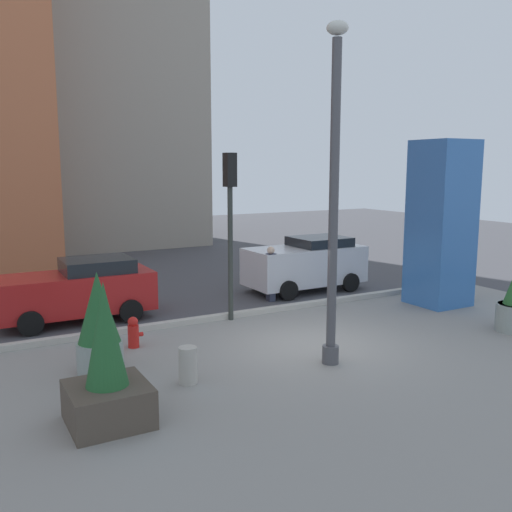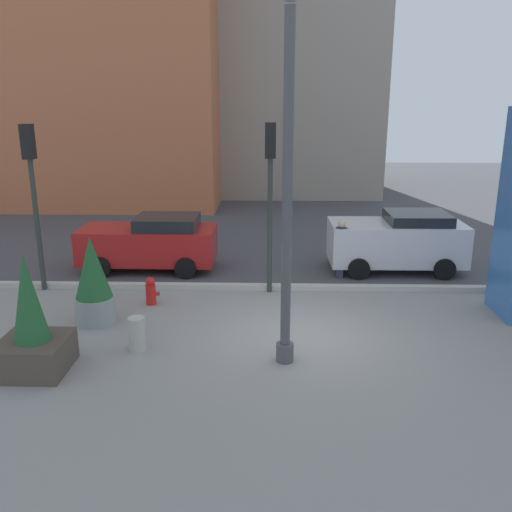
# 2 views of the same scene
# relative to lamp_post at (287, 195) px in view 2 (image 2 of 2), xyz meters

# --- Properties ---
(ground_plane) EXTENTS (60.00, 60.00, 0.00)m
(ground_plane) POSITION_rel_lamp_post_xyz_m (0.45, 5.21, -3.45)
(ground_plane) COLOR #47474C
(plaza_pavement) EXTENTS (18.00, 10.00, 0.02)m
(plaza_pavement) POSITION_rel_lamp_post_xyz_m (0.45, -0.79, -3.45)
(plaza_pavement) COLOR gray
(plaza_pavement) RESTS_ON ground_plane
(curb_strip) EXTENTS (18.00, 0.24, 0.16)m
(curb_strip) POSITION_rel_lamp_post_xyz_m (0.45, 4.33, -3.37)
(curb_strip) COLOR #B7B2A8
(curb_strip) RESTS_ON ground_plane
(lamp_post) EXTENTS (0.44, 0.44, 7.08)m
(lamp_post) POSITION_rel_lamp_post_xyz_m (0.00, 0.00, 0.00)
(lamp_post) COLOR #4C4C51
(lamp_post) RESTS_ON ground_plane
(potted_plant_near_right) EXTENTS (0.95, 0.95, 2.12)m
(potted_plant_near_right) POSITION_rel_lamp_post_xyz_m (-4.48, 1.90, -2.44)
(potted_plant_near_right) COLOR gray
(potted_plant_near_right) RESTS_ON ground_plane
(potted_plant_by_pillar) EXTENTS (1.30, 1.30, 2.41)m
(potted_plant_by_pillar) POSITION_rel_lamp_post_xyz_m (-4.94, -0.54, -2.60)
(potted_plant_by_pillar) COLOR #4C4238
(potted_plant_by_pillar) RESTS_ON ground_plane
(fire_hydrant) EXTENTS (0.36, 0.26, 0.75)m
(fire_hydrant) POSITION_rel_lamp_post_xyz_m (-3.41, 3.12, -3.08)
(fire_hydrant) COLOR red
(fire_hydrant) RESTS_ON ground_plane
(concrete_bollard) EXTENTS (0.36, 0.36, 0.75)m
(concrete_bollard) POSITION_rel_lamp_post_xyz_m (-3.14, 0.43, -3.08)
(concrete_bollard) COLOR #B2ADA3
(concrete_bollard) RESTS_ON ground_plane
(traffic_light_far_side) EXTENTS (0.28, 0.42, 4.55)m
(traffic_light_far_side) POSITION_rel_lamp_post_xyz_m (-6.66, 4.17, -0.37)
(traffic_light_far_side) COLOR #333833
(traffic_light_far_side) RESTS_ON ground_plane
(traffic_light_corner) EXTENTS (0.28, 0.42, 4.59)m
(traffic_light_corner) POSITION_rel_lamp_post_xyz_m (-0.33, 4.18, -0.36)
(traffic_light_corner) COLOR #333833
(traffic_light_corner) RESTS_ON ground_plane
(car_passing_lane) EXTENTS (4.16, 1.98, 1.70)m
(car_passing_lane) POSITION_rel_lamp_post_xyz_m (-4.03, 6.17, -2.59)
(car_passing_lane) COLOR red
(car_passing_lane) RESTS_ON ground_plane
(car_far_lane) EXTENTS (4.10, 2.10, 1.82)m
(car_far_lane) POSITION_rel_lamp_post_xyz_m (3.62, 6.31, -2.51)
(car_far_lane) COLOR silver
(car_far_lane) RESTS_ON ground_plane
(pedestrian_crossing) EXTENTS (0.39, 0.39, 1.75)m
(pedestrian_crossing) POSITION_rel_lamp_post_xyz_m (1.78, 5.55, -2.47)
(pedestrian_crossing) COLOR #33384C
(pedestrian_crossing) RESTS_ON ground_plane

